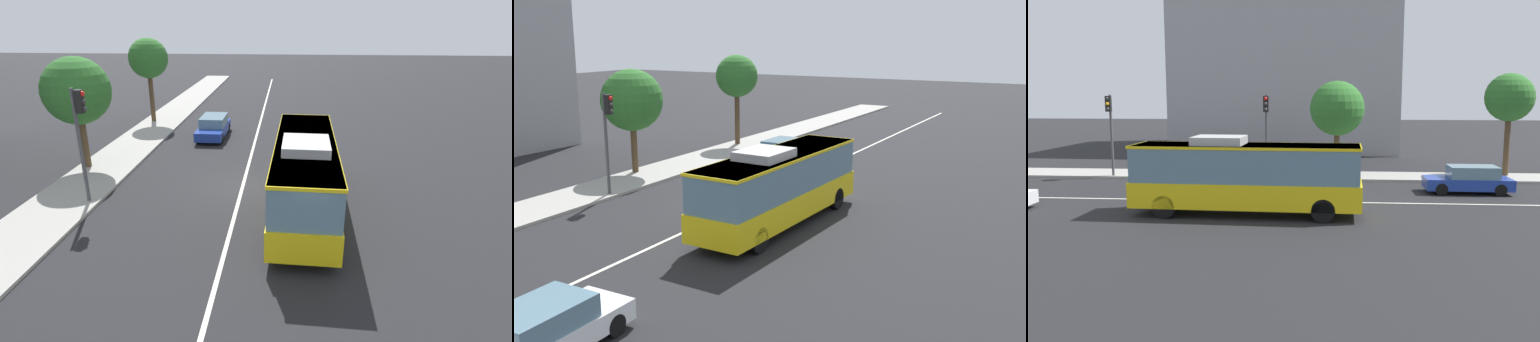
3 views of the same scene
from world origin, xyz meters
TOP-DOWN VIEW (x-y plane):
  - ground_plane at (0.00, 0.00)m, footprint 160.00×160.00m
  - sidewalk_kerb at (0.00, 7.88)m, footprint 80.00×3.26m
  - lane_centre_line at (0.00, 0.00)m, footprint 76.00×0.16m
  - transit_bus at (-2.43, -2.91)m, footprint 10.09×2.87m
  - sedan_blue at (8.71, 3.01)m, footprint 4.52×1.86m
  - traffic_light_mid_block at (-2.59, 6.58)m, footprint 0.32×0.62m
  - street_tree_kerbside_left at (1.77, 8.88)m, footprint 3.53×3.53m
  - street_tree_kerbside_centre at (12.42, 8.57)m, footprint 3.00×3.00m

SIDE VIEW (x-z plane):
  - ground_plane at x=0.00m, z-range 0.00..0.00m
  - lane_centre_line at x=0.00m, z-range 0.00..0.01m
  - sidewalk_kerb at x=0.00m, z-range 0.00..0.14m
  - sedan_blue at x=8.71m, z-range -0.01..1.46m
  - transit_bus at x=-2.43m, z-range 0.08..3.54m
  - traffic_light_mid_block at x=-2.59m, z-range 0.96..6.16m
  - street_tree_kerbside_left at x=1.77m, z-range 1.26..7.35m
  - street_tree_kerbside_centre at x=12.42m, z-range 1.71..8.25m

